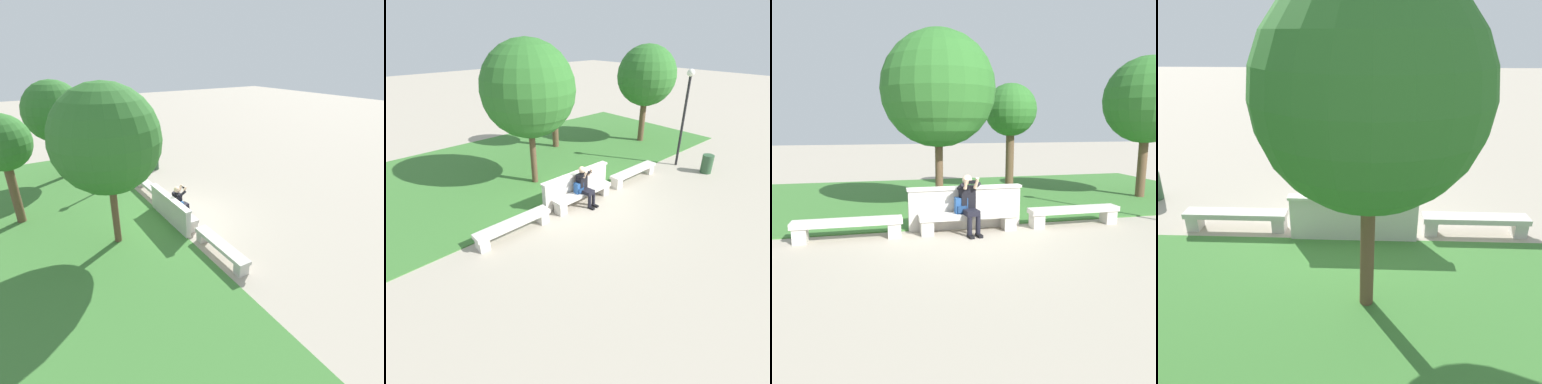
% 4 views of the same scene
% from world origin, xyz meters
% --- Properties ---
extents(ground_plane, '(80.00, 80.00, 0.00)m').
position_xyz_m(ground_plane, '(0.00, 0.00, 0.00)').
color(ground_plane, '#A89E8C').
extents(grass_strip, '(19.59, 8.00, 0.03)m').
position_xyz_m(grass_strip, '(0.00, 4.38, 0.01)').
color(grass_strip, '#3D7533').
rests_on(grass_strip, ground).
extents(bench_main, '(2.29, 0.40, 0.45)m').
position_xyz_m(bench_main, '(-2.65, 0.00, 0.31)').
color(bench_main, beige).
rests_on(bench_main, ground).
extents(bench_near, '(2.29, 0.40, 0.45)m').
position_xyz_m(bench_near, '(0.00, 0.00, 0.31)').
color(bench_near, beige).
rests_on(bench_near, ground).
extents(bench_mid, '(2.29, 0.40, 0.45)m').
position_xyz_m(bench_mid, '(2.65, 0.00, 0.31)').
color(bench_mid, beige).
rests_on(bench_mid, ground).
extents(backrest_wall_with_plaque, '(2.74, 0.24, 1.01)m').
position_xyz_m(backrest_wall_with_plaque, '(0.00, 0.34, 0.52)').
color(backrest_wall_with_plaque, beige).
rests_on(backrest_wall_with_plaque, ground).
extents(person_photographer, '(0.50, 0.75, 1.32)m').
position_xyz_m(person_photographer, '(-0.01, -0.08, 0.74)').
color(person_photographer, black).
rests_on(person_photographer, ground).
extents(backpack, '(0.28, 0.24, 0.43)m').
position_xyz_m(backpack, '(-0.17, 0.02, 0.63)').
color(backpack, '#234C8C').
rests_on(backpack, bench_near).
extents(tree_behind_wall, '(3.16, 3.16, 4.97)m').
position_xyz_m(tree_behind_wall, '(-0.28, 2.38, 3.38)').
color(tree_behind_wall, brown).
rests_on(tree_behind_wall, ground).
extents(tree_left_background, '(2.79, 2.79, 4.62)m').
position_xyz_m(tree_left_background, '(6.66, 2.74, 3.20)').
color(tree_left_background, brown).
rests_on(tree_left_background, ground).
extents(tree_right_background, '(1.88, 1.88, 3.90)m').
position_xyz_m(tree_right_background, '(2.78, 4.98, 2.90)').
color(tree_right_background, brown).
rests_on(tree_right_background, ground).
extents(trash_bin, '(0.44, 0.44, 0.75)m').
position_xyz_m(trash_bin, '(5.39, -1.55, 0.38)').
color(trash_bin, '#2D5133').
rests_on(trash_bin, ground).
extents(lamp_post, '(0.28, 0.28, 3.87)m').
position_xyz_m(lamp_post, '(5.20, -0.31, 2.53)').
color(lamp_post, black).
rests_on(lamp_post, ground).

